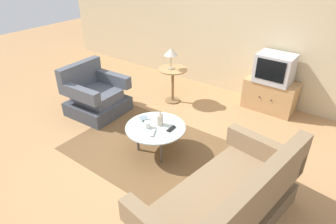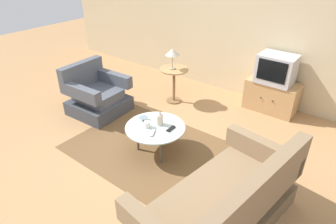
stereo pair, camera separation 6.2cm
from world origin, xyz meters
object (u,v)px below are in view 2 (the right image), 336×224
at_px(tv_stand, 271,96).
at_px(tv_remote_silver, 152,133).
at_px(coffee_table, 155,129).
at_px(bowl, 143,119).
at_px(vase, 160,118).
at_px(table_lamp, 172,52).
at_px(mug, 147,125).
at_px(couch, 222,207).
at_px(side_table, 174,78).
at_px(armchair, 96,96).
at_px(television, 276,69).
at_px(tv_remote_dark, 171,129).

distance_m(tv_stand, tv_remote_silver, 2.48).
height_order(coffee_table, bowl, bowl).
height_order(vase, bowl, vase).
distance_m(table_lamp, mug, 1.70).
distance_m(vase, bowl, 0.27).
bearing_deg(couch, side_table, 54.36).
distance_m(armchair, bowl, 1.38).
height_order(table_lamp, vase, table_lamp).
height_order(armchair, bowl, armchair).
relative_size(vase, tv_remote_silver, 1.30).
bearing_deg(tv_stand, vase, -111.10).
xyz_separation_m(television, vase, (-0.82, -2.11, -0.27)).
xyz_separation_m(armchair, side_table, (0.85, 1.14, 0.18)).
bearing_deg(coffee_table, tv_remote_dark, 20.05).
distance_m(tv_stand, tv_remote_dark, 2.22).
height_order(couch, vase, couch).
height_order(couch, table_lamp, table_lamp).
xyz_separation_m(mug, tv_remote_silver, (0.15, -0.07, -0.04)).
xyz_separation_m(side_table, tv_stand, (1.57, 0.79, -0.20)).
bearing_deg(tv_remote_silver, mug, 37.90).
bearing_deg(coffee_table, television, 69.14).
distance_m(armchair, coffee_table, 1.61).
bearing_deg(vase, tv_stand, 68.90).
xyz_separation_m(television, tv_remote_silver, (-0.75, -2.34, -0.36)).
bearing_deg(tv_stand, bowl, -116.19).
bearing_deg(armchair, tv_stand, 125.57).
relative_size(tv_stand, mug, 6.44).
height_order(television, tv_remote_dark, television).
height_order(side_table, tv_remote_silver, side_table).
bearing_deg(tv_remote_silver, television, -44.22).
height_order(side_table, vase, side_table).
xyz_separation_m(tv_stand, vase, (-0.82, -2.13, 0.25)).
bearing_deg(couch, tv_stand, 18.86).
bearing_deg(tv_remote_dark, vase, 86.42).
relative_size(couch, mug, 14.01).
relative_size(vase, tv_remote_dark, 1.35).
distance_m(side_table, mug, 1.64).
height_order(table_lamp, tv_remote_silver, table_lamp).
xyz_separation_m(tv_stand, bowl, (-1.07, -2.18, 0.17)).
xyz_separation_m(coffee_table, tv_remote_dark, (0.21, 0.08, 0.04)).
height_order(couch, tv_remote_silver, couch).
bearing_deg(tv_remote_dark, tv_stand, -18.83).
relative_size(couch, television, 3.19).
height_order(table_lamp, mug, table_lamp).
bearing_deg(tv_stand, couch, -79.15).
bearing_deg(table_lamp, tv_remote_silver, -61.51).
height_order(side_table, bowl, side_table).
relative_size(side_table, tv_remote_silver, 3.99).
xyz_separation_m(vase, mug, (-0.08, -0.16, -0.06)).
xyz_separation_m(side_table, bowl, (0.49, -1.39, -0.03)).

